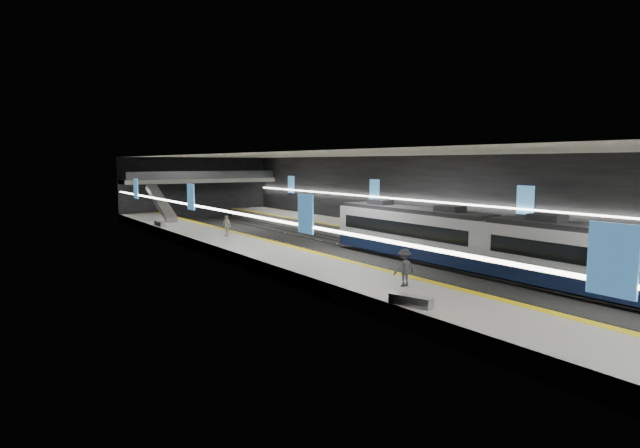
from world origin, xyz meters
TOP-DOWN VIEW (x-y plane):
  - ground at (0.00, 0.00)m, footprint 70.00×70.00m
  - ceiling at (0.00, 0.00)m, footprint 20.00×70.00m
  - wall_left at (-10.00, 0.00)m, footprint 0.04×70.00m
  - wall_right at (10.00, 0.00)m, footprint 0.04×70.00m
  - wall_back at (0.00, 35.00)m, footprint 20.00×0.04m
  - platform_left at (-7.50, 0.00)m, footprint 5.00×70.00m
  - tile_surface_left at (-7.50, 0.00)m, footprint 5.00×70.00m
  - tactile_strip_left at (-5.30, 0.00)m, footprint 0.60×70.00m
  - platform_right at (7.50, 0.00)m, footprint 5.00×70.00m
  - tile_surface_right at (7.50, 0.00)m, footprint 5.00×70.00m
  - tactile_strip_right at (5.30, 0.00)m, footprint 0.60×70.00m
  - rails at (-0.00, 0.00)m, footprint 6.52×70.00m
  - train at (2.50, -10.98)m, footprint 2.69×30.04m
  - ad_posters at (-0.00, 1.00)m, footprint 19.94×53.50m
  - cove_light_left at (-9.80, 0.00)m, footprint 0.25×68.60m
  - cove_light_right at (9.80, 0.00)m, footprint 0.25×68.60m
  - mezzanine_bridge at (0.00, 32.93)m, footprint 20.00×3.00m
  - escalator at (-7.50, 26.00)m, footprint 1.20×7.50m
  - bench_left_near at (-9.50, -16.09)m, footprint 1.14×2.08m
  - bench_left_far at (-9.50, 20.09)m, footprint 0.61×1.91m
  - bench_right_far at (9.50, 11.04)m, footprint 0.79×1.71m
  - passenger_left_a at (-7.01, 9.43)m, footprint 0.70×1.13m
  - passenger_left_b at (-7.15, -13.10)m, footprint 1.30×0.81m

SIDE VIEW (x-z plane):
  - ground at x=0.00m, z-range 0.00..0.00m
  - rails at x=0.00m, z-range 0.00..0.12m
  - platform_left at x=-7.50m, z-range 0.00..1.00m
  - platform_right at x=7.50m, z-range 0.00..1.00m
  - tile_surface_left at x=-7.50m, z-range 1.00..1.02m
  - tile_surface_right at x=7.50m, z-range 1.00..1.02m
  - tactile_strip_left at x=-5.30m, z-range 1.01..1.03m
  - tactile_strip_right at x=5.30m, z-range 1.01..1.03m
  - bench_right_far at x=9.50m, z-range 1.00..1.40m
  - bench_left_far at x=-9.50m, z-range 1.00..1.46m
  - bench_left_near at x=-9.50m, z-range 1.00..1.49m
  - passenger_left_a at x=-7.01m, z-range 1.00..2.80m
  - passenger_left_b at x=-7.15m, z-range 1.00..2.94m
  - train at x=2.50m, z-range 0.40..4.00m
  - escalator at x=-7.50m, z-range 0.94..4.86m
  - cove_light_left at x=-9.80m, z-range 3.74..3.86m
  - cove_light_right at x=9.80m, z-range 3.74..3.86m
  - wall_left at x=-10.00m, z-range 0.00..8.00m
  - wall_right at x=10.00m, z-range 0.00..8.00m
  - wall_back at x=0.00m, z-range 0.00..8.00m
  - ad_posters at x=0.00m, z-range 3.40..5.60m
  - mezzanine_bridge at x=0.00m, z-range 4.29..5.79m
  - ceiling at x=0.00m, z-range 7.98..8.02m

